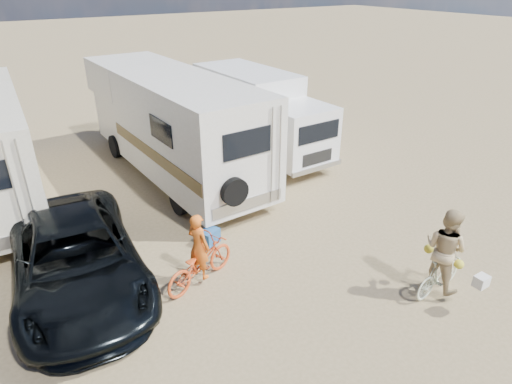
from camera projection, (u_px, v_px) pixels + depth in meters
ground at (279, 274)px, 10.20m from camera, size 140.00×140.00×0.00m
rv_main at (172, 126)px, 14.56m from camera, size 2.96×9.03×3.42m
box_truck at (261, 115)px, 16.43m from camera, size 2.36×6.52×3.01m
dark_suv at (76, 258)px, 9.44m from camera, size 3.06×5.77×1.55m
bike_man at (200, 263)px, 9.71m from camera, size 2.05×1.28×1.02m
bike_woman at (439, 274)px, 9.44m from camera, size 1.53×0.54×0.90m
rider_man at (199, 253)px, 9.59m from camera, size 0.54×0.66×1.55m
rider_woman at (443, 256)px, 9.23m from camera, size 0.77×0.95×1.85m
bike_parked at (289, 146)px, 16.52m from camera, size 1.64×1.49×0.87m
cooler at (209, 237)px, 11.26m from camera, size 0.60×0.53×0.39m
crate at (268, 186)px, 14.02m from camera, size 0.54×0.54×0.35m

